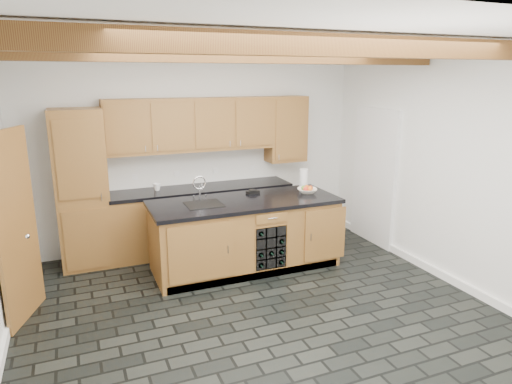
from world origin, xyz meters
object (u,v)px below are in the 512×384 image
kitchen_scale (253,192)px  paper_towel (304,179)px  fruit_bowl (307,191)px  island (246,234)px

kitchen_scale → paper_towel: size_ratio=0.69×
fruit_bowl → paper_towel: 0.32m
fruit_bowl → paper_towel: (0.10, 0.29, 0.10)m
kitchen_scale → paper_towel: (0.80, 0.03, 0.11)m
kitchen_scale → paper_towel: paper_towel is taller
island → paper_towel: size_ratio=9.02×
island → paper_towel: paper_towel is taller
island → kitchen_scale: (0.22, 0.29, 0.49)m
paper_towel → kitchen_scale: bearing=-177.8°
fruit_bowl → island: bearing=-178.1°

